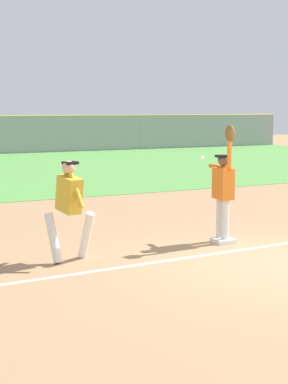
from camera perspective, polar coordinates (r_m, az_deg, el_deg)
ground_plane at (r=10.47m, az=11.94°, el=-6.62°), size 80.33×80.33×0.00m
outfield_grass at (r=26.49m, az=-12.41°, el=2.09°), size 42.07×18.16×0.01m
chalk_foul_line at (r=9.46m, az=-10.14°, el=-8.11°), size 11.98×0.82×0.01m
first_base at (r=11.91m, az=7.44°, el=-4.55°), size 0.40×0.40×0.08m
fielder at (r=11.77m, az=7.49°, el=0.64°), size 0.29×0.90×2.28m
runner at (r=10.32m, az=-7.02°, el=-1.06°), size 0.82×0.84×1.72m
baseball at (r=11.26m, az=5.47°, el=3.20°), size 0.07×0.07×0.07m
parked_car_green at (r=39.50m, az=-9.94°, el=4.98°), size 4.54×2.39×1.25m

